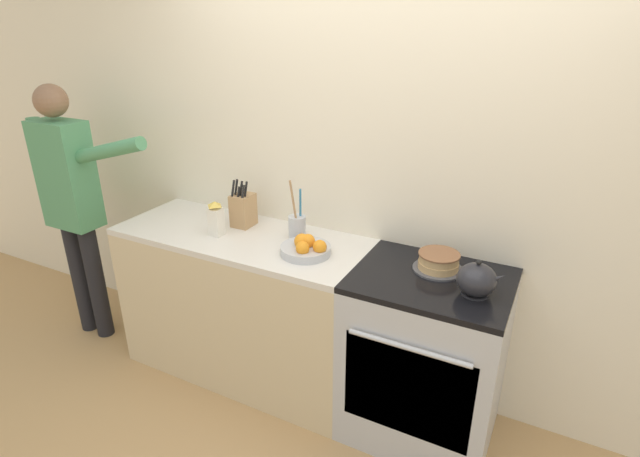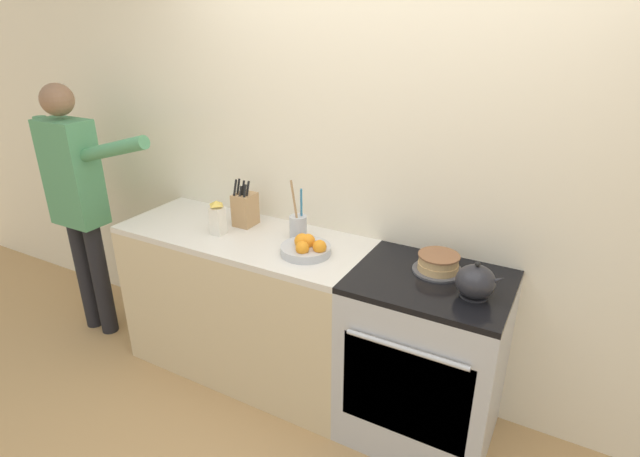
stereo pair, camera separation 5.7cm
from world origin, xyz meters
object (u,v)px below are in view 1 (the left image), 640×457
Objects in this scene: tea_kettle at (477,280)px; fruit_bowl at (306,248)px; utensil_crock at (297,227)px; person_baker at (71,195)px; milk_carton at (216,219)px; layer_cake at (439,262)px; knife_block at (243,210)px; stove_range at (424,358)px.

tea_kettle is 0.81× the size of fruit_bowl.
person_baker is at bearing -170.13° from utensil_crock.
person_baker is at bearing -177.65° from tea_kettle.
fruit_bowl is (-0.86, 0.01, -0.04)m from tea_kettle.
milk_carton reaches higher than tea_kettle.
tea_kettle is at bearing 4.02° from person_baker.
layer_cake is 2.30m from person_baker.
fruit_bowl is 1.31× the size of milk_carton.
knife_block is 0.38m from utensil_crock.
fruit_bowl is (0.51, -0.17, -0.06)m from knife_block.
knife_block is 0.84× the size of utensil_crock.
milk_carton is (-1.22, -0.06, 0.56)m from stove_range.
person_baker is at bearing -174.68° from milk_carton.
layer_cake is at bearing 12.49° from fruit_bowl.
knife_block is at bearing 161.44° from fruit_bowl.
knife_block reaches higher than fruit_bowl.
person_baker reaches higher than layer_cake.
milk_carton is (-1.43, -0.00, 0.02)m from tea_kettle.
tea_kettle is at bearing -36.15° from layer_cake.
tea_kettle is (0.21, -0.15, 0.03)m from layer_cake.
fruit_bowl reaches higher than stove_range.
fruit_bowl is at bearing -167.51° from layer_cake.
tea_kettle is 0.86m from fruit_bowl.
layer_cake is at bearing 143.85° from tea_kettle.
tea_kettle is at bearing 0.13° from milk_carton.
fruit_bowl is (0.14, -0.15, -0.04)m from utensil_crock.
layer_cake is 1.23m from milk_carton.
tea_kettle reaches higher than fruit_bowl.
layer_cake is 1.22× the size of milk_carton.
utensil_crock is 1.52m from person_baker.
layer_cake is at bearing 7.28° from milk_carton.
fruit_bowl is at bearing -18.56° from knife_block.
utensil_crock reaches higher than stove_range.
knife_block reaches higher than layer_cake.
stove_range is 3.78× the size of layer_cake.
knife_block reaches higher than tea_kettle.
person_baker reaches higher than fruit_bowl.
fruit_bowl is 0.15× the size of person_baker.
milk_carton reaches higher than fruit_bowl.
tea_kettle is at bearing -0.56° from fruit_bowl.
utensil_crock is (-1.00, 0.16, 0.00)m from tea_kettle.
layer_cake is 0.93× the size of fruit_bowl.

